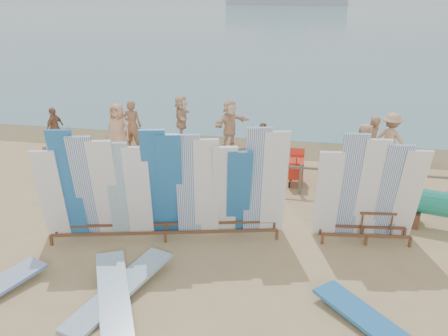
% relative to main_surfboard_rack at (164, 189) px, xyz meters
% --- Properties ---
extents(ground, '(160.00, 160.00, 0.00)m').
position_rel_main_surfboard_rack_xyz_m(ground, '(0.97, 0.25, -1.26)').
color(ground, tan).
rests_on(ground, ground).
extents(ocean, '(320.00, 240.00, 0.02)m').
position_rel_main_surfboard_rack_xyz_m(ocean, '(0.97, 128.25, -1.26)').
color(ocean, slate).
rests_on(ocean, ground).
extents(wet_sand_strip, '(40.00, 2.60, 0.01)m').
position_rel_main_surfboard_rack_xyz_m(wet_sand_strip, '(0.97, 7.45, -1.26)').
color(wet_sand_strip, brown).
rests_on(wet_sand_strip, ground).
extents(fence, '(12.08, 0.08, 0.90)m').
position_rel_main_surfboard_rack_xyz_m(fence, '(0.97, 3.25, -0.63)').
color(fence, '#716655').
rests_on(fence, ground).
extents(main_surfboard_rack, '(5.61, 1.97, 2.79)m').
position_rel_main_surfboard_rack_xyz_m(main_surfboard_rack, '(0.00, 0.00, 0.00)').
color(main_surfboard_rack, brown).
rests_on(main_surfboard_rack, ground).
extents(side_surfboard_rack, '(2.41, 0.99, 2.71)m').
position_rel_main_surfboard_rack_xyz_m(side_surfboard_rack, '(4.59, 0.78, -0.03)').
color(side_surfboard_rack, brown).
rests_on(side_surfboard_rack, ground).
extents(vendor_table, '(0.90, 0.69, 1.10)m').
position_rel_main_surfboard_rack_xyz_m(vendor_table, '(4.84, 1.18, -0.89)').
color(vendor_table, brown).
rests_on(vendor_table, ground).
extents(flat_board_d, '(2.32, 2.29, 0.23)m').
position_rel_main_surfboard_rack_xyz_m(flat_board_d, '(4.61, -2.50, -1.26)').
color(flat_board_d, '#2268AE').
rests_on(flat_board_d, ground).
extents(flat_board_b, '(1.38, 2.73, 0.32)m').
position_rel_main_surfboard_rack_xyz_m(flat_board_b, '(-0.15, -2.38, -1.26)').
color(flat_board_b, '#7CACC7').
rests_on(flat_board_b, ground).
extents(flat_board_a, '(1.72, 2.65, 0.40)m').
position_rel_main_surfboard_rack_xyz_m(flat_board_a, '(-0.13, -2.71, -1.26)').
color(flat_board_a, '#7CACC7').
rests_on(flat_board_a, ground).
extents(beach_chair_left, '(0.75, 0.76, 0.96)m').
position_rel_main_surfboard_rack_xyz_m(beach_chair_left, '(2.01, 3.93, -0.98)').
color(beach_chair_left, red).
rests_on(beach_chair_left, ground).
extents(beach_chair_right, '(0.57, 0.58, 0.78)m').
position_rel_main_surfboard_rack_xyz_m(beach_chair_right, '(1.76, 4.39, -1.03)').
color(beach_chair_right, red).
rests_on(beach_chair_right, ground).
extents(stroller, '(0.54, 0.77, 1.04)m').
position_rel_main_surfboard_rack_xyz_m(stroller, '(2.81, 3.96, -0.84)').
color(stroller, red).
rests_on(stroller, ground).
extents(beachgoer_6, '(0.64, 0.90, 1.67)m').
position_rel_main_surfboard_rack_xyz_m(beachgoer_6, '(4.81, 5.15, -0.42)').
color(beachgoer_6, tan).
rests_on(beachgoer_6, ground).
extents(beachgoer_0, '(0.96, 0.54, 1.86)m').
position_rel_main_surfboard_rack_xyz_m(beachgoer_0, '(-3.49, 5.45, -0.33)').
color(beachgoer_0, tan).
rests_on(beachgoer_0, ground).
extents(beachgoer_11, '(0.81, 1.67, 1.73)m').
position_rel_main_surfboard_rack_xyz_m(beachgoer_11, '(-1.86, 7.75, -0.40)').
color(beachgoer_11, beige).
rests_on(beachgoer_11, ground).
extents(beachgoer_8, '(0.94, 0.65, 1.75)m').
position_rel_main_surfboard_rack_xyz_m(beachgoer_8, '(4.71, 4.63, -0.38)').
color(beachgoer_8, beige).
rests_on(beachgoer_8, ground).
extents(beachgoer_7, '(0.66, 0.74, 1.78)m').
position_rel_main_surfboard_rack_xyz_m(beachgoer_7, '(5.08, 5.69, -0.37)').
color(beachgoer_7, '#8C6042').
rests_on(beachgoer_7, ground).
extents(beachgoer_4, '(0.62, 0.98, 1.55)m').
position_rel_main_surfboard_rack_xyz_m(beachgoer_4, '(1.65, 5.10, -0.48)').
color(beachgoer_4, '#8C6042').
rests_on(beachgoer_4, ground).
extents(beachgoer_5, '(1.41, 1.63, 1.77)m').
position_rel_main_surfboard_rack_xyz_m(beachgoer_5, '(0.18, 7.13, -0.37)').
color(beachgoer_5, beige).
rests_on(beachgoer_5, ground).
extents(beachgoer_1, '(0.69, 0.40, 1.85)m').
position_rel_main_surfboard_rack_xyz_m(beachgoer_1, '(-3.21, 6.06, -0.33)').
color(beachgoer_1, '#8C6042').
rests_on(beachgoer_1, ground).
extents(beachgoer_9, '(1.27, 0.97, 1.82)m').
position_rel_main_surfboard_rack_xyz_m(beachgoer_9, '(5.72, 6.12, -0.35)').
color(beachgoer_9, tan).
rests_on(beachgoer_9, ground).
extents(beachgoer_extra_1, '(0.52, 0.94, 1.53)m').
position_rel_main_surfboard_rack_xyz_m(beachgoer_extra_1, '(-6.12, 5.76, -0.49)').
color(beachgoer_extra_1, '#8C6042').
rests_on(beachgoer_extra_1, ground).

